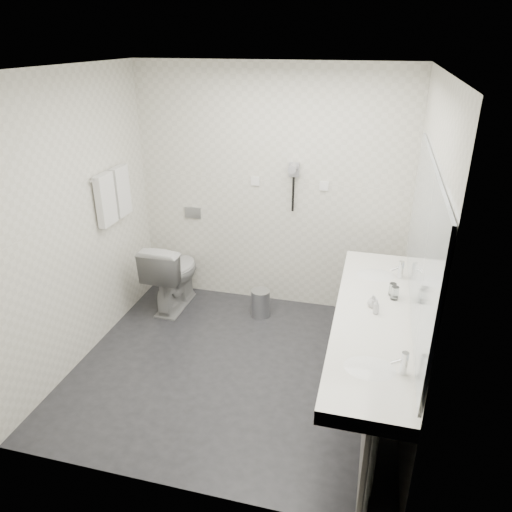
# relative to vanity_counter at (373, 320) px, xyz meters

# --- Properties ---
(floor) EXTENTS (2.80, 2.80, 0.00)m
(floor) POSITION_rel_vanity_counter_xyz_m (-1.12, 0.20, -0.80)
(floor) COLOR #25252A
(floor) RESTS_ON ground
(ceiling) EXTENTS (2.80, 2.80, 0.00)m
(ceiling) POSITION_rel_vanity_counter_xyz_m (-1.12, 0.20, 1.70)
(ceiling) COLOR white
(ceiling) RESTS_ON wall_back
(wall_back) EXTENTS (2.80, 0.00, 2.80)m
(wall_back) POSITION_rel_vanity_counter_xyz_m (-1.12, 1.50, 0.45)
(wall_back) COLOR white
(wall_back) RESTS_ON floor
(wall_front) EXTENTS (2.80, 0.00, 2.80)m
(wall_front) POSITION_rel_vanity_counter_xyz_m (-1.12, -1.10, 0.45)
(wall_front) COLOR white
(wall_front) RESTS_ON floor
(wall_left) EXTENTS (0.00, 2.60, 2.60)m
(wall_left) POSITION_rel_vanity_counter_xyz_m (-2.52, 0.20, 0.45)
(wall_left) COLOR white
(wall_left) RESTS_ON floor
(wall_right) EXTENTS (0.00, 2.60, 2.60)m
(wall_right) POSITION_rel_vanity_counter_xyz_m (0.27, 0.20, 0.45)
(wall_right) COLOR white
(wall_right) RESTS_ON floor
(vanity_counter) EXTENTS (0.55, 2.20, 0.10)m
(vanity_counter) POSITION_rel_vanity_counter_xyz_m (0.00, 0.00, 0.00)
(vanity_counter) COLOR white
(vanity_counter) RESTS_ON floor
(vanity_panel) EXTENTS (0.03, 2.15, 0.75)m
(vanity_panel) POSITION_rel_vanity_counter_xyz_m (0.02, 0.00, -0.42)
(vanity_panel) COLOR gray
(vanity_panel) RESTS_ON floor
(vanity_post_near) EXTENTS (0.06, 0.06, 0.75)m
(vanity_post_near) POSITION_rel_vanity_counter_xyz_m (0.05, -1.04, -0.42)
(vanity_post_near) COLOR silver
(vanity_post_near) RESTS_ON floor
(vanity_post_far) EXTENTS (0.06, 0.06, 0.75)m
(vanity_post_far) POSITION_rel_vanity_counter_xyz_m (0.05, 1.04, -0.42)
(vanity_post_far) COLOR silver
(vanity_post_far) RESTS_ON floor
(mirror) EXTENTS (0.02, 2.20, 1.05)m
(mirror) POSITION_rel_vanity_counter_xyz_m (0.26, 0.00, 0.65)
(mirror) COLOR #B2BCC6
(mirror) RESTS_ON wall_right
(basin_near) EXTENTS (0.40, 0.31, 0.05)m
(basin_near) POSITION_rel_vanity_counter_xyz_m (0.00, -0.65, 0.04)
(basin_near) COLOR white
(basin_near) RESTS_ON vanity_counter
(basin_far) EXTENTS (0.40, 0.31, 0.05)m
(basin_far) POSITION_rel_vanity_counter_xyz_m (0.00, 0.65, 0.04)
(basin_far) COLOR white
(basin_far) RESTS_ON vanity_counter
(faucet_near) EXTENTS (0.04, 0.04, 0.15)m
(faucet_near) POSITION_rel_vanity_counter_xyz_m (0.19, -0.65, 0.12)
(faucet_near) COLOR silver
(faucet_near) RESTS_ON vanity_counter
(faucet_far) EXTENTS (0.04, 0.04, 0.15)m
(faucet_far) POSITION_rel_vanity_counter_xyz_m (0.19, 0.65, 0.12)
(faucet_far) COLOR silver
(faucet_far) RESTS_ON vanity_counter
(soap_bottle_a) EXTENTS (0.06, 0.06, 0.10)m
(soap_bottle_a) POSITION_rel_vanity_counter_xyz_m (-0.01, 0.10, 0.10)
(soap_bottle_a) COLOR white
(soap_bottle_a) RESTS_ON vanity_counter
(soap_bottle_b) EXTENTS (0.10, 0.10, 0.10)m
(soap_bottle_b) POSITION_rel_vanity_counter_xyz_m (-0.01, 0.11, 0.10)
(soap_bottle_b) COLOR white
(soap_bottle_b) RESTS_ON vanity_counter
(soap_bottle_c) EXTENTS (0.05, 0.05, 0.12)m
(soap_bottle_c) POSITION_rel_vanity_counter_xyz_m (0.01, 0.01, 0.11)
(soap_bottle_c) COLOR white
(soap_bottle_c) RESTS_ON vanity_counter
(glass_left) EXTENTS (0.07, 0.07, 0.11)m
(glass_left) POSITION_rel_vanity_counter_xyz_m (0.15, 0.26, 0.10)
(glass_left) COLOR silver
(glass_left) RESTS_ON vanity_counter
(glass_right) EXTENTS (0.07, 0.07, 0.10)m
(glass_right) POSITION_rel_vanity_counter_xyz_m (0.13, 0.33, 0.10)
(glass_right) COLOR silver
(glass_right) RESTS_ON vanity_counter
(toilet) EXTENTS (0.45, 0.77, 0.77)m
(toilet) POSITION_rel_vanity_counter_xyz_m (-2.08, 1.10, -0.42)
(toilet) COLOR white
(toilet) RESTS_ON floor
(flush_plate) EXTENTS (0.18, 0.02, 0.12)m
(flush_plate) POSITION_rel_vanity_counter_xyz_m (-1.98, 1.49, 0.15)
(flush_plate) COLOR #B2B5BA
(flush_plate) RESTS_ON wall_back
(pedal_bin) EXTENTS (0.24, 0.24, 0.28)m
(pedal_bin) POSITION_rel_vanity_counter_xyz_m (-1.12, 1.12, -0.66)
(pedal_bin) COLOR #B2B5BA
(pedal_bin) RESTS_ON floor
(bin_lid) EXTENTS (0.20, 0.20, 0.02)m
(bin_lid) POSITION_rel_vanity_counter_xyz_m (-1.12, 1.12, -0.51)
(bin_lid) COLOR #B2B5BA
(bin_lid) RESTS_ON pedal_bin
(towel_rail) EXTENTS (0.02, 0.62, 0.02)m
(towel_rail) POSITION_rel_vanity_counter_xyz_m (-2.47, 0.75, 0.75)
(towel_rail) COLOR silver
(towel_rail) RESTS_ON wall_left
(towel_near) EXTENTS (0.07, 0.24, 0.48)m
(towel_near) POSITION_rel_vanity_counter_xyz_m (-2.46, 0.61, 0.53)
(towel_near) COLOR white
(towel_near) RESTS_ON towel_rail
(towel_far) EXTENTS (0.07, 0.24, 0.48)m
(towel_far) POSITION_rel_vanity_counter_xyz_m (-2.46, 0.89, 0.53)
(towel_far) COLOR white
(towel_far) RESTS_ON towel_rail
(dryer_cradle) EXTENTS (0.10, 0.04, 0.14)m
(dryer_cradle) POSITION_rel_vanity_counter_xyz_m (-0.88, 1.47, 0.70)
(dryer_cradle) COLOR #99999E
(dryer_cradle) RESTS_ON wall_back
(dryer_barrel) EXTENTS (0.08, 0.14, 0.08)m
(dryer_barrel) POSITION_rel_vanity_counter_xyz_m (-0.88, 1.40, 0.73)
(dryer_barrel) COLOR #99999E
(dryer_barrel) RESTS_ON dryer_cradle
(dryer_cord) EXTENTS (0.02, 0.02, 0.35)m
(dryer_cord) POSITION_rel_vanity_counter_xyz_m (-0.88, 1.46, 0.45)
(dryer_cord) COLOR black
(dryer_cord) RESTS_ON dryer_cradle
(switch_plate_a) EXTENTS (0.09, 0.02, 0.09)m
(switch_plate_a) POSITION_rel_vanity_counter_xyz_m (-1.27, 1.49, 0.55)
(switch_plate_a) COLOR white
(switch_plate_a) RESTS_ON wall_back
(switch_plate_b) EXTENTS (0.09, 0.02, 0.09)m
(switch_plate_b) POSITION_rel_vanity_counter_xyz_m (-0.57, 1.49, 0.55)
(switch_plate_b) COLOR white
(switch_plate_b) RESTS_ON wall_back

